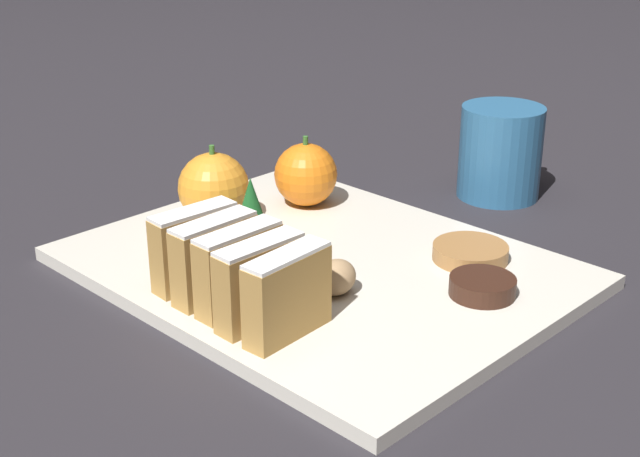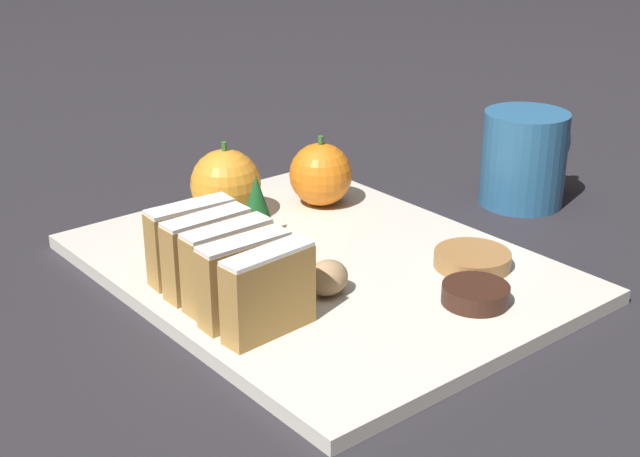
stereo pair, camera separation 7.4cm
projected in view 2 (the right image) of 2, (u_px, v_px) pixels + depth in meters
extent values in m
plane|color=#28262B|center=(320.00, 274.00, 0.76)|extent=(6.00, 6.00, 0.00)
cube|color=silver|center=(320.00, 267.00, 0.76)|extent=(0.31, 0.40, 0.01)
cube|color=#B28442|center=(269.00, 294.00, 0.63)|extent=(0.07, 0.03, 0.06)
cube|color=white|center=(268.00, 253.00, 0.62)|extent=(0.07, 0.03, 0.00)
cube|color=#B28442|center=(245.00, 281.00, 0.65)|extent=(0.07, 0.02, 0.06)
cube|color=white|center=(244.00, 241.00, 0.64)|extent=(0.07, 0.02, 0.00)
cube|color=#B28442|center=(228.00, 267.00, 0.67)|extent=(0.07, 0.02, 0.06)
cube|color=white|center=(227.00, 228.00, 0.66)|extent=(0.07, 0.02, 0.00)
cube|color=#B28442|center=(208.00, 255.00, 0.69)|extent=(0.07, 0.02, 0.06)
cube|color=white|center=(206.00, 217.00, 0.68)|extent=(0.07, 0.02, 0.00)
cube|color=#B28442|center=(192.00, 243.00, 0.71)|extent=(0.07, 0.03, 0.06)
cube|color=white|center=(189.00, 206.00, 0.70)|extent=(0.07, 0.03, 0.00)
sphere|color=orange|center=(321.00, 174.00, 0.87)|extent=(0.06, 0.06, 0.06)
cylinder|color=#38702D|center=(321.00, 141.00, 0.86)|extent=(0.01, 0.01, 0.01)
sphere|color=orange|center=(226.00, 184.00, 0.84)|extent=(0.07, 0.07, 0.07)
cylinder|color=#38702D|center=(224.00, 147.00, 0.82)|extent=(0.01, 0.01, 0.01)
ellipsoid|color=tan|center=(327.00, 278.00, 0.69)|extent=(0.03, 0.03, 0.03)
cylinder|color=#381E14|center=(475.00, 294.00, 0.68)|extent=(0.05, 0.05, 0.01)
cylinder|color=#A3703D|center=(472.00, 259.00, 0.74)|extent=(0.06, 0.06, 0.01)
cone|color=#195623|center=(257.00, 208.00, 0.79)|extent=(0.04, 0.04, 0.06)
cylinder|color=#2D6693|center=(524.00, 159.00, 0.90)|extent=(0.08, 0.08, 0.10)
torus|color=#2D6693|center=(555.00, 145.00, 0.92)|extent=(0.05, 0.01, 0.05)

